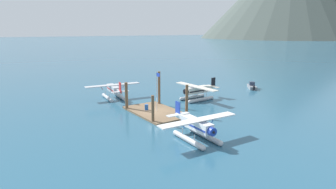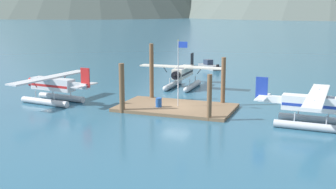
# 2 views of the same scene
# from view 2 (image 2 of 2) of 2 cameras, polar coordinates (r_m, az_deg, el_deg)

# --- Properties ---
(ground_plane) EXTENTS (1200.00, 1200.00, 0.00)m
(ground_plane) POSITION_cam_2_polar(r_m,az_deg,el_deg) (41.06, 1.06, -1.95)
(ground_plane) COLOR #285670
(dock_platform) EXTENTS (10.97, 6.47, 0.30)m
(dock_platform) POSITION_cam_2_polar(r_m,az_deg,el_deg) (41.02, 1.06, -1.75)
(dock_platform) COLOR brown
(dock_platform) RESTS_ON ground
(piling_near_left) EXTENTS (0.49, 0.49, 4.59)m
(piling_near_left) POSITION_cam_2_polar(r_m,az_deg,el_deg) (39.43, -6.16, 0.83)
(piling_near_left) COLOR brown
(piling_near_left) RESTS_ON ground
(piling_near_right) EXTENTS (0.41, 0.41, 4.02)m
(piling_near_right) POSITION_cam_2_polar(r_m,az_deg,el_deg) (36.61, 5.53, -0.43)
(piling_near_right) COLOR brown
(piling_near_right) RESTS_ON ground
(piling_far_left) EXTENTS (0.43, 0.43, 5.94)m
(piling_far_left) POSITION_cam_2_polar(r_m,az_deg,el_deg) (44.55, -2.20, 2.98)
(piling_far_left) COLOR brown
(piling_far_left) RESTS_ON ground
(piling_far_right) EXTENTS (0.43, 0.43, 4.80)m
(piling_far_right) POSITION_cam_2_polar(r_m,az_deg,el_deg) (42.49, 7.36, 1.71)
(piling_far_right) COLOR brown
(piling_far_right) RESTS_ON ground
(flagpole) EXTENTS (0.95, 0.10, 6.33)m
(flagpole) POSITION_cam_2_polar(r_m,az_deg,el_deg) (40.21, 1.52, 3.88)
(flagpole) COLOR silver
(flagpole) RESTS_ON dock_platform
(fuel_drum) EXTENTS (0.62, 0.62, 0.88)m
(fuel_drum) POSITION_cam_2_polar(r_m,az_deg,el_deg) (40.52, -1.25, -1.06)
(fuel_drum) COLOR #1E4C99
(fuel_drum) RESTS_ON dock_platform
(seaplane_white_stbd_aft) EXTENTS (7.98, 10.46, 3.84)m
(seaplane_white_stbd_aft) POSITION_cam_2_polar(r_m,az_deg,el_deg) (36.56, 18.72, -1.69)
(seaplane_white_stbd_aft) COLOR #B7BABF
(seaplane_white_stbd_aft) RESTS_ON ground
(seaplane_cream_bow_left) EXTENTS (10.44, 7.98, 3.84)m
(seaplane_cream_bow_left) POSITION_cam_2_polar(r_m,az_deg,el_deg) (51.76, 1.95, 2.60)
(seaplane_cream_bow_left) COLOR #B7BABF
(seaplane_cream_bow_left) RESTS_ON ground
(seaplane_silver_port_aft) EXTENTS (7.95, 10.49, 3.84)m
(seaplane_silver_port_aft) POSITION_cam_2_polar(r_m,az_deg,el_deg) (45.12, -15.09, 0.91)
(seaplane_silver_port_aft) COLOR #B7BABF
(seaplane_silver_port_aft) RESTS_ON ground
(boat_grey_open_north) EXTENTS (4.18, 3.85, 1.50)m
(boat_grey_open_north) POSITION_cam_2_polar(r_m,az_deg,el_deg) (68.63, 5.44, 3.80)
(boat_grey_open_north) COLOR gray
(boat_grey_open_north) RESTS_ON ground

